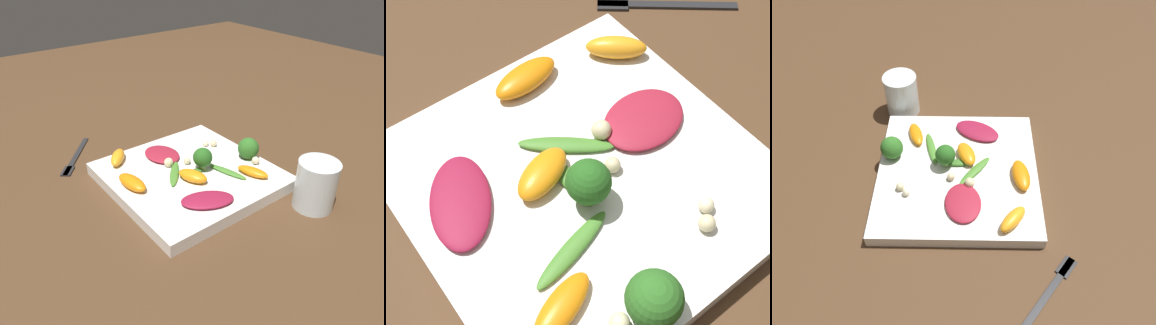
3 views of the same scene
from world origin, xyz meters
TOP-DOWN VIEW (x-y plane):
  - ground_plane at (0.00, 0.00)m, footprint 2.40×2.40m
  - plate at (0.00, 0.00)m, footprint 0.30×0.30m
  - drinking_glass at (0.13, -0.20)m, footprint 0.07×0.07m
  - fork at (-0.15, 0.22)m, footprint 0.12×0.14m
  - radicchio_leaf_0 at (-0.01, 0.08)m, footprint 0.07×0.09m
  - radicchio_leaf_1 at (-0.04, -0.10)m, footprint 0.11×0.09m
  - orange_segment_0 at (-0.12, 0.02)m, footprint 0.04×0.07m
  - orange_segment_1 at (-0.10, 0.12)m, footprint 0.06×0.06m
  - orange_segment_2 at (-0.02, -0.03)m, footprint 0.05×0.07m
  - orange_segment_3 at (0.09, -0.09)m, footprint 0.04×0.07m
  - broccoli_floret_0 at (0.02, -0.01)m, footprint 0.04×0.04m
  - broccoli_floret_1 at (0.13, -0.03)m, footprint 0.04×0.04m
  - arugula_sprig_0 at (0.00, -0.01)m, footprint 0.06×0.02m
  - arugula_sprig_1 at (0.05, -0.05)m, footprint 0.04×0.09m
  - arugula_sprig_2 at (-0.03, 0.01)m, footprint 0.07×0.08m
  - macadamia_nut_0 at (0.10, 0.05)m, footprint 0.01×0.01m
  - macadamia_nut_1 at (0.01, 0.02)m, footprint 0.01×0.01m
  - macadamia_nut_2 at (0.09, 0.06)m, footprint 0.01×0.01m
  - macadamia_nut_3 at (0.12, -0.06)m, footprint 0.02×0.02m
  - macadamia_nut_4 at (-0.02, 0.04)m, footprint 0.02×0.02m

SIDE VIEW (x-z plane):
  - ground_plane at x=0.00m, z-range 0.00..0.00m
  - fork at x=-0.15m, z-range 0.00..0.01m
  - plate at x=0.00m, z-range 0.00..0.03m
  - arugula_sprig_1 at x=0.05m, z-range 0.03..0.03m
  - arugula_sprig_2 at x=-0.03m, z-range 0.03..0.03m
  - arugula_sprig_0 at x=0.00m, z-range 0.03..0.03m
  - radicchio_leaf_0 at x=-0.01m, z-range 0.03..0.04m
  - radicchio_leaf_1 at x=-0.04m, z-range 0.03..0.04m
  - macadamia_nut_2 at x=0.09m, z-range 0.03..0.04m
  - macadamia_nut_1 at x=0.01m, z-range 0.03..0.04m
  - macadamia_nut_0 at x=0.10m, z-range 0.03..0.04m
  - orange_segment_3 at x=0.09m, z-range 0.03..0.04m
  - macadamia_nut_3 at x=0.12m, z-range 0.03..0.04m
  - macadamia_nut_4 at x=-0.02m, z-range 0.03..0.04m
  - orange_segment_0 at x=-0.12m, z-range 0.03..0.05m
  - orange_segment_2 at x=-0.02m, z-range 0.03..0.05m
  - orange_segment_1 at x=-0.10m, z-range 0.03..0.05m
  - drinking_glass at x=0.13m, z-range 0.00..0.09m
  - broccoli_floret_1 at x=0.13m, z-range 0.03..0.07m
  - broccoli_floret_0 at x=0.02m, z-range 0.03..0.08m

